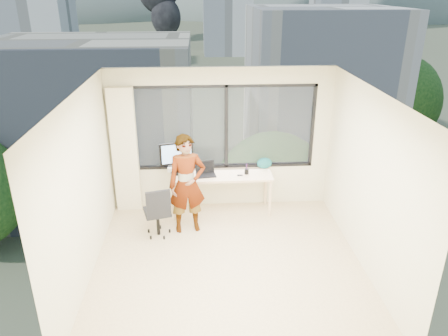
{
  "coord_description": "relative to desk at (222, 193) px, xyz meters",
  "views": [
    {
      "loc": [
        -0.39,
        -5.4,
        3.87
      ],
      "look_at": [
        0.0,
        1.0,
        1.15
      ],
      "focal_mm": 34.52,
      "sensor_mm": 36.0,
      "label": 1
    }
  ],
  "objects": [
    {
      "name": "cellphone",
      "position": [
        0.32,
        -0.08,
        0.38
      ],
      "size": [
        0.1,
        0.05,
        0.01
      ],
      "primitive_type": "cube",
      "rotation": [
        0.0,
        0.0,
        -0.04
      ],
      "color": "black",
      "rests_on": "desk"
    },
    {
      "name": "near_bldg_b",
      "position": [
        12.0,
        36.34,
        -6.38
      ],
      "size": [
        14.0,
        13.0,
        16.0
      ],
      "primitive_type": "cube",
      "color": "white",
      "rests_on": "exterior_ground"
    },
    {
      "name": "monitor",
      "position": [
        -0.8,
        0.09,
        0.67
      ],
      "size": [
        0.61,
        0.28,
        0.6
      ],
      "primitive_type": null,
      "rotation": [
        0.0,
        0.0,
        0.27
      ],
      "color": "black",
      "rests_on": "desk"
    },
    {
      "name": "far_tower_d",
      "position": [
        -60.0,
        148.34,
        -3.38
      ],
      "size": [
        16.0,
        14.0,
        22.0
      ],
      "primitive_type": "cube",
      "color": "silver",
      "rests_on": "exterior_ground"
    },
    {
      "name": "far_tower_c",
      "position": [
        45.0,
        138.34,
        -1.38
      ],
      "size": [
        15.0,
        15.0,
        26.0
      ],
      "primitive_type": "cube",
      "color": "silver",
      "rests_on": "exterior_ground"
    },
    {
      "name": "tree_c",
      "position": [
        22.0,
        38.34,
        -9.38
      ],
      "size": [
        8.4,
        8.4,
        10.0
      ],
      "primitive_type": null,
      "color": "#1D4416",
      "rests_on": "exterior_ground"
    },
    {
      "name": "wall_left",
      "position": [
        -2.0,
        -1.66,
        0.93
      ],
      "size": [
        0.01,
        4.0,
        2.6
      ],
      "primitive_type": "cube",
      "color": "beige",
      "rests_on": "ground"
    },
    {
      "name": "near_bldg_a",
      "position": [
        -9.0,
        28.34,
        -7.38
      ],
      "size": [
        16.0,
        12.0,
        14.0
      ],
      "primitive_type": "cube",
      "color": "beige",
      "rests_on": "exterior_ground"
    },
    {
      "name": "laptop",
      "position": [
        -0.28,
        -0.05,
        0.48
      ],
      "size": [
        0.38,
        0.4,
        0.22
      ],
      "primitive_type": null,
      "rotation": [
        0.0,
        0.0,
        0.15
      ],
      "color": "black",
      "rests_on": "desk"
    },
    {
      "name": "curtain",
      "position": [
        -1.72,
        0.22,
        0.77
      ],
      "size": [
        0.45,
        0.14,
        2.3
      ],
      "primitive_type": "cube",
      "color": "beige",
      "rests_on": "floor"
    },
    {
      "name": "desk",
      "position": [
        0.0,
        0.0,
        0.0
      ],
      "size": [
        1.8,
        0.6,
        0.75
      ],
      "primitive_type": "cube",
      "color": "beige",
      "rests_on": "floor"
    },
    {
      "name": "ceiling",
      "position": [
        0.0,
        -1.66,
        2.23
      ],
      "size": [
        4.0,
        4.0,
        0.01
      ],
      "primitive_type": "cube",
      "color": "white",
      "rests_on": "ground"
    },
    {
      "name": "hill_a",
      "position": [
        -120.0,
        318.34,
        -14.38
      ],
      "size": [
        288.0,
        216.0,
        90.0
      ],
      "primitive_type": "ellipsoid",
      "color": "slate",
      "rests_on": "exterior_ground"
    },
    {
      "name": "chair",
      "position": [
        -1.11,
        -0.75,
        0.08
      ],
      "size": [
        0.57,
        0.57,
        0.92
      ],
      "primitive_type": null,
      "rotation": [
        0.0,
        0.0,
        0.26
      ],
      "color": "black",
      "rests_on": "floor"
    },
    {
      "name": "wall_right",
      "position": [
        2.0,
        -1.66,
        0.93
      ],
      "size": [
        0.01,
        4.0,
        2.6
      ],
      "primitive_type": "cube",
      "color": "beige",
      "rests_on": "ground"
    },
    {
      "name": "game_console",
      "position": [
        -0.8,
        0.26,
        0.42
      ],
      "size": [
        0.36,
        0.31,
        0.08
      ],
      "primitive_type": "cube",
      "rotation": [
        0.0,
        0.0,
        -0.08
      ],
      "color": "white",
      "rests_on": "desk"
    },
    {
      "name": "tree_b",
      "position": [
        4.0,
        16.34,
        -9.88
      ],
      "size": [
        7.6,
        7.6,
        9.0
      ],
      "primitive_type": null,
      "color": "#1D4416",
      "rests_on": "exterior_ground"
    },
    {
      "name": "handbag",
      "position": [
        0.8,
        0.22,
        0.48
      ],
      "size": [
        0.28,
        0.16,
        0.21
      ],
      "primitive_type": "ellipsoid",
      "rotation": [
        0.0,
        0.0,
        0.07
      ],
      "color": "#0D4C4E",
      "rests_on": "desk"
    },
    {
      "name": "person",
      "position": [
        -0.61,
        -0.61,
        0.48
      ],
      "size": [
        0.68,
        0.51,
        1.7
      ],
      "primitive_type": "imported",
      "rotation": [
        0.0,
        0.0,
        0.18
      ],
      "color": "#2D2D33",
      "rests_on": "floor"
    },
    {
      "name": "far_tower_a",
      "position": [
        -35.0,
        93.34,
        -0.38
      ],
      "size": [
        14.0,
        14.0,
        28.0
      ],
      "primitive_type": "cube",
      "color": "silver",
      "rests_on": "exterior_ground"
    },
    {
      "name": "exterior_ground",
      "position": [
        0.0,
        118.34,
        -14.38
      ],
      "size": [
        400.0,
        400.0,
        0.04
      ],
      "primitive_type": "cube",
      "color": "#515B3D",
      "rests_on": "ground"
    },
    {
      "name": "wall_front",
      "position": [
        0.0,
        -3.66,
        0.93
      ],
      "size": [
        4.0,
        0.01,
        2.6
      ],
      "primitive_type": "cube",
      "color": "beige",
      "rests_on": "ground"
    },
    {
      "name": "pen_cup",
      "position": [
        0.45,
        -0.02,
        0.42
      ],
      "size": [
        0.09,
        0.09,
        0.1
      ],
      "primitive_type": "cylinder",
      "rotation": [
        0.0,
        0.0,
        0.18
      ],
      "color": "black",
      "rests_on": "desk"
    },
    {
      "name": "floor",
      "position": [
        0.0,
        -1.66,
        -0.38
      ],
      "size": [
        4.0,
        4.0,
        0.01
      ],
      "primitive_type": "cube",
      "color": "#CAB583",
      "rests_on": "ground"
    },
    {
      "name": "window_wall",
      "position": [
        0.05,
        0.34,
        1.15
      ],
      "size": [
        3.3,
        0.16,
        1.55
      ],
      "primitive_type": null,
      "color": "black",
      "rests_on": "ground"
    },
    {
      "name": "hill_b",
      "position": [
        100.0,
        318.34,
        -14.38
      ],
      "size": [
        300.0,
        220.0,
        96.0
      ],
      "primitive_type": "ellipsoid",
      "color": "slate",
      "rests_on": "exterior_ground"
    }
  ]
}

